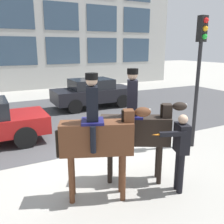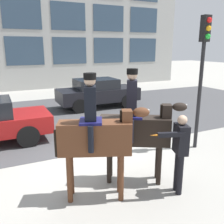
% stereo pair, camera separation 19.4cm
% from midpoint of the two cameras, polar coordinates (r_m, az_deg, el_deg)
% --- Properties ---
extents(ground_plane, '(80.00, 80.00, 0.00)m').
position_cam_midpoint_polar(ground_plane, '(7.10, -4.38, -10.94)').
color(ground_plane, '#9E9B93').
extents(road_surface, '(25.76, 8.50, 0.01)m').
position_cam_midpoint_polar(road_surface, '(11.40, -12.99, -1.29)').
color(road_surface, '#444447').
rests_on(road_surface, ground_plane).
extents(mounted_horse_lead, '(1.79, 0.97, 2.60)m').
position_cam_midpoint_polar(mounted_horse_lead, '(4.96, -2.49, -5.27)').
color(mounted_horse_lead, '#59331E').
rests_on(mounted_horse_lead, ground_plane).
extents(mounted_horse_companion, '(1.82, 1.22, 2.62)m').
position_cam_midpoint_polar(mounted_horse_companion, '(5.65, 6.49, -3.45)').
color(mounted_horse_companion, black).
rests_on(mounted_horse_companion, ground_plane).
extents(pedestrian_bystander, '(0.91, 0.45, 1.73)m').
position_cam_midpoint_polar(pedestrian_bystander, '(5.44, 16.23, -7.96)').
color(pedestrian_bystander, black).
rests_on(pedestrian_bystander, ground_plane).
extents(street_car_far_lane, '(4.13, 1.82, 1.48)m').
position_cam_midpoint_polar(street_car_far_lane, '(12.97, -2.89, 4.51)').
color(street_car_far_lane, black).
rests_on(street_car_far_lane, ground_plane).
extents(traffic_light, '(0.24, 0.29, 3.92)m').
position_cam_midpoint_polar(traffic_light, '(7.83, 20.71, 10.60)').
color(traffic_light, black).
rests_on(traffic_light, ground_plane).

